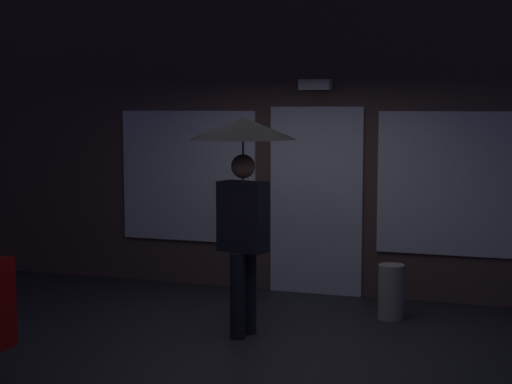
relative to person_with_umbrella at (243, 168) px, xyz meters
The scene contains 4 objects.
ground_plane 1.67m from the person_with_umbrella, 48.78° to the right, with size 18.00×18.00×0.00m, color #26262B.
building_facade 2.08m from the person_with_umbrella, 82.87° to the left, with size 10.52×0.48×3.64m.
person_with_umbrella is the anchor object (origin of this frame).
sidewalk_bollard 2.12m from the person_with_umbrella, 39.38° to the left, with size 0.27×0.27×0.57m, color #9E998E.
Camera 1 is at (2.11, -6.63, 2.20)m, focal length 54.58 mm.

